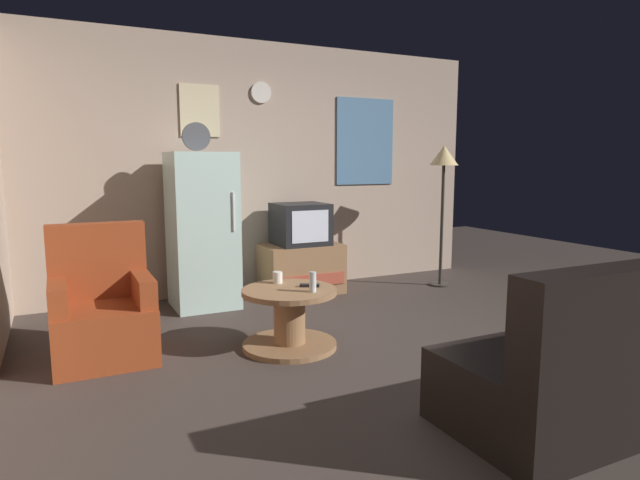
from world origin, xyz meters
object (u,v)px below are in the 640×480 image
(standing_lamp, at_px, (444,166))
(coffee_table, at_px, (289,318))
(wine_glass, at_px, (313,282))
(remote_control, at_px, (310,285))
(tv_stand, at_px, (301,269))
(crt_tv, at_px, (300,224))
(couch, at_px, (601,365))
(mug_ceramic_white, at_px, (278,277))
(armchair, at_px, (102,312))
(fridge, at_px, (202,230))

(standing_lamp, height_order, coffee_table, standing_lamp)
(wine_glass, height_order, remote_control, wine_glass)
(tv_stand, xyz_separation_m, wine_glass, (-0.68, -1.72, 0.27))
(tv_stand, distance_m, wine_glass, 1.87)
(crt_tv, relative_size, couch, 0.32)
(mug_ceramic_white, bearing_deg, tv_stand, 58.95)
(standing_lamp, relative_size, armchair, 1.66)
(mug_ceramic_white, xyz_separation_m, remote_control, (0.17, -0.23, -0.03))
(standing_lamp, xyz_separation_m, remote_control, (-2.21, -1.19, -0.89))
(coffee_table, relative_size, couch, 0.42)
(fridge, xyz_separation_m, wine_glass, (0.40, -1.65, -0.22))
(wine_glass, bearing_deg, standing_lamp, 30.73)
(remote_control, bearing_deg, armchair, -167.96)
(couch, bearing_deg, armchair, 136.57)
(tv_stand, height_order, couch, couch)
(tv_stand, distance_m, coffee_table, 1.74)
(coffee_table, height_order, mug_ceramic_white, mug_ceramic_white)
(standing_lamp, bearing_deg, crt_tv, 166.74)
(tv_stand, height_order, armchair, armchair)
(crt_tv, xyz_separation_m, wine_glass, (-0.67, -1.72, -0.22))
(coffee_table, xyz_separation_m, wine_glass, (0.12, -0.16, 0.31))
(coffee_table, bearing_deg, tv_stand, 62.86)
(armchair, bearing_deg, remote_control, -16.04)
(fridge, height_order, remote_control, fridge)
(fridge, distance_m, remote_control, 1.58)
(crt_tv, distance_m, mug_ceramic_white, 1.57)
(wine_glass, relative_size, remote_control, 1.00)
(fridge, distance_m, standing_lamp, 2.74)
(tv_stand, bearing_deg, couch, -85.37)
(wine_glass, height_order, armchair, armchair)
(tv_stand, bearing_deg, armchair, -151.28)
(mug_ceramic_white, relative_size, armchair, 0.09)
(fridge, relative_size, standing_lamp, 1.11)
(fridge, bearing_deg, remote_control, -73.22)
(wine_glass, xyz_separation_m, couch, (0.95, -1.66, -0.22))
(crt_tv, relative_size, remote_control, 3.60)
(crt_tv, xyz_separation_m, mug_ceramic_white, (-0.79, -1.33, -0.25))
(mug_ceramic_white, distance_m, couch, 2.32)
(coffee_table, xyz_separation_m, couch, (1.07, -1.82, 0.08))
(fridge, bearing_deg, standing_lamp, -6.52)
(tv_stand, xyz_separation_m, coffee_table, (-0.80, -1.55, -0.04))
(tv_stand, distance_m, mug_ceramic_white, 1.57)
(fridge, bearing_deg, crt_tv, 3.76)
(fridge, bearing_deg, coffee_table, -79.14)
(fridge, relative_size, mug_ceramic_white, 19.67)
(standing_lamp, distance_m, mug_ceramic_white, 2.70)
(standing_lamp, relative_size, remote_control, 10.60)
(fridge, xyz_separation_m, standing_lamp, (2.66, -0.30, 0.60))
(fridge, distance_m, couch, 3.60)
(fridge, relative_size, coffee_table, 2.46)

